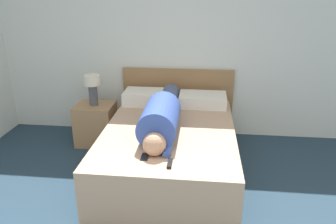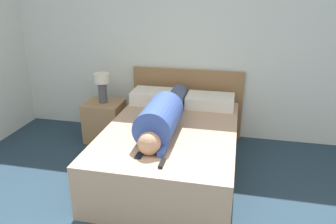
# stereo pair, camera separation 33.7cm
# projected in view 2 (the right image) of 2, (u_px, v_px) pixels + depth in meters

# --- Properties ---
(wall_back) EXTENTS (6.27, 0.06, 2.60)m
(wall_back) POSITION_uv_depth(u_px,v_px,m) (192.00, 43.00, 4.40)
(wall_back) COLOR silver
(wall_back) RESTS_ON ground_plane
(bed) EXTENTS (1.42, 2.01, 0.56)m
(bed) POSITION_uv_depth(u_px,v_px,m) (171.00, 151.00, 3.70)
(bed) COLOR tan
(bed) RESTS_ON ground_plane
(headboard) EXTENTS (1.54, 0.04, 0.96)m
(headboard) POSITION_uv_depth(u_px,v_px,m) (187.00, 102.00, 4.64)
(headboard) COLOR olive
(headboard) RESTS_ON ground_plane
(nightstand) EXTENTS (0.50, 0.43, 0.55)m
(nightstand) POSITION_uv_depth(u_px,v_px,m) (105.00, 121.00, 4.52)
(nightstand) COLOR #A37A51
(nightstand) RESTS_ON ground_plane
(table_lamp) EXTENTS (0.21, 0.21, 0.40)m
(table_lamp) POSITION_uv_depth(u_px,v_px,m) (102.00, 84.00, 4.33)
(table_lamp) COLOR #4C4C51
(table_lamp) RESTS_ON nightstand
(person_lying) EXTENTS (0.38, 1.68, 0.38)m
(person_lying) POSITION_uv_depth(u_px,v_px,m) (164.00, 115.00, 3.53)
(person_lying) COLOR tan
(person_lying) RESTS_ON bed
(pillow_near_headboard) EXTENTS (0.64, 0.39, 0.17)m
(pillow_near_headboard) POSITION_uv_depth(u_px,v_px,m) (157.00, 97.00, 4.35)
(pillow_near_headboard) COLOR silver
(pillow_near_headboard) RESTS_ON bed
(pillow_second) EXTENTS (0.61, 0.39, 0.15)m
(pillow_second) POSITION_uv_depth(u_px,v_px,m) (210.00, 101.00, 4.21)
(pillow_second) COLOR silver
(pillow_second) RESTS_ON bed
(tv_remote) EXTENTS (0.04, 0.15, 0.02)m
(tv_remote) POSITION_uv_depth(u_px,v_px,m) (162.00, 163.00, 2.87)
(tv_remote) COLOR black
(tv_remote) RESTS_ON bed
(cell_phone) EXTENTS (0.06, 0.13, 0.01)m
(cell_phone) POSITION_uv_depth(u_px,v_px,m) (139.00, 155.00, 3.02)
(cell_phone) COLOR black
(cell_phone) RESTS_ON bed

